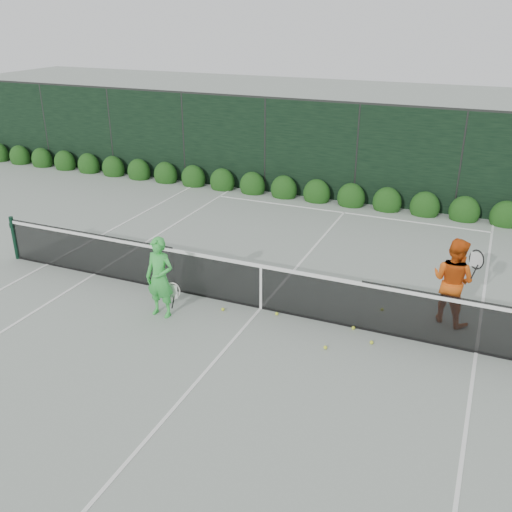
% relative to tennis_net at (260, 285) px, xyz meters
% --- Properties ---
extents(ground, '(80.00, 80.00, 0.00)m').
position_rel_tennis_net_xyz_m(ground, '(0.02, 0.00, -0.53)').
color(ground, gray).
rests_on(ground, ground).
extents(tennis_net, '(12.90, 0.10, 1.07)m').
position_rel_tennis_net_xyz_m(tennis_net, '(0.00, 0.00, 0.00)').
color(tennis_net, '#113322').
rests_on(tennis_net, ground).
extents(player_woman, '(0.64, 0.40, 1.62)m').
position_rel_tennis_net_xyz_m(player_woman, '(-1.67, -0.99, 0.28)').
color(player_woman, green).
rests_on(player_woman, ground).
extents(player_man, '(1.03, 0.94, 1.71)m').
position_rel_tennis_net_xyz_m(player_man, '(3.54, 0.98, 0.33)').
color(player_man, '#DE5612').
rests_on(player_man, ground).
extents(court_lines, '(11.03, 23.83, 0.01)m').
position_rel_tennis_net_xyz_m(court_lines, '(0.02, 0.00, -0.53)').
color(court_lines, white).
rests_on(court_lines, ground).
extents(windscreen_fence, '(32.00, 21.07, 3.06)m').
position_rel_tennis_net_xyz_m(windscreen_fence, '(0.02, -2.71, 0.98)').
color(windscreen_fence, black).
rests_on(windscreen_fence, ground).
extents(hedge_row, '(31.66, 0.65, 0.94)m').
position_rel_tennis_net_xyz_m(hedge_row, '(0.02, 7.15, -0.30)').
color(hedge_row, '#103C10').
rests_on(hedge_row, ground).
extents(tennis_balls, '(5.24, 2.06, 0.07)m').
position_rel_tennis_net_xyz_m(tennis_balls, '(0.75, -0.00, -0.50)').
color(tennis_balls, '#CADB30').
rests_on(tennis_balls, ground).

